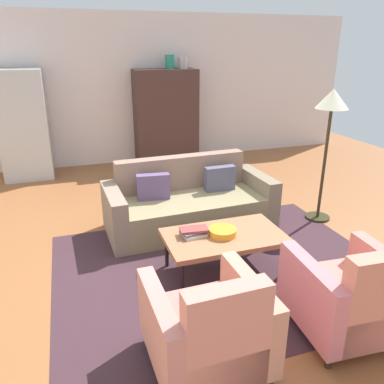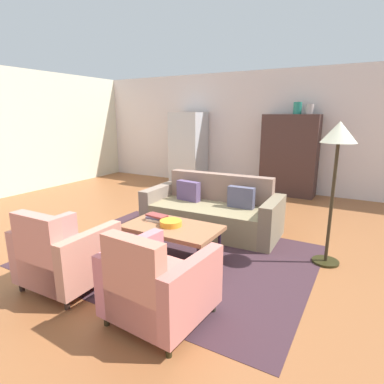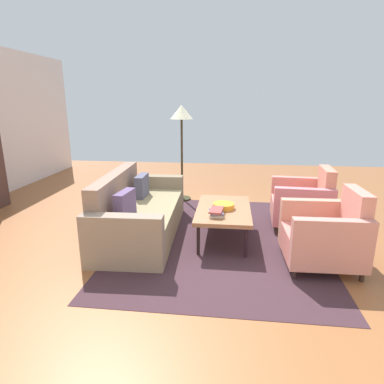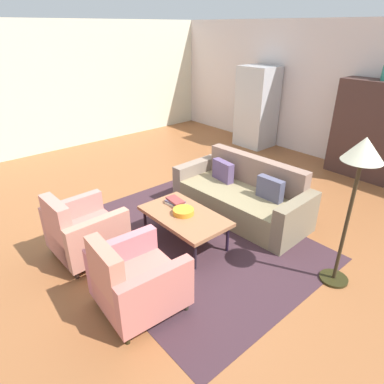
{
  "view_description": "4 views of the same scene",
  "coord_description": "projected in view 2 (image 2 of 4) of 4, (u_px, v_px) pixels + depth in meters",
  "views": [
    {
      "loc": [
        -1.16,
        -3.64,
        2.2
      ],
      "look_at": [
        0.01,
        -0.11,
        0.77
      ],
      "focal_mm": 35.67,
      "sensor_mm": 36.0,
      "label": 1
    },
    {
      "loc": [
        2.3,
        -3.64,
        1.79
      ],
      "look_at": [
        0.16,
        0.12,
        0.73
      ],
      "focal_mm": 29.58,
      "sensor_mm": 36.0,
      "label": 2
    },
    {
      "loc": [
        -3.9,
        -0.57,
        1.79
      ],
      "look_at": [
        -0.01,
        -0.1,
        0.7
      ],
      "focal_mm": 30.71,
      "sensor_mm": 36.0,
      "label": 3
    },
    {
      "loc": [
        3.19,
        -2.94,
        2.66
      ],
      "look_at": [
        0.29,
        -0.42,
        0.76
      ],
      "focal_mm": 31.5,
      "sensor_mm": 36.0,
      "label": 4
    }
  ],
  "objects": [
    {
      "name": "book_stack",
      "position": [
        157.0,
        217.0,
        4.18
      ],
      "size": [
        0.29,
        0.21,
        0.08
      ],
      "color": "beige",
      "rests_on": "coffee_table"
    },
    {
      "name": "couch",
      "position": [
        213.0,
        212.0,
        5.01
      ],
      "size": [
        2.13,
        0.98,
        0.86
      ],
      "rotation": [
        0.0,
        0.0,
        3.18
      ],
      "color": "#877957",
      "rests_on": "ground"
    },
    {
      "name": "armchair_left",
      "position": [
        63.0,
        257.0,
        3.3
      ],
      "size": [
        0.82,
        0.82,
        0.88
      ],
      "rotation": [
        0.0,
        0.0,
        0.02
      ],
      "color": "#2E1E1F",
      "rests_on": "ground"
    },
    {
      "name": "coffee_table",
      "position": [
        172.0,
        229.0,
        3.99
      ],
      "size": [
        1.2,
        0.7,
        0.43
      ],
      "color": "black",
      "rests_on": "ground"
    },
    {
      "name": "cabinet",
      "position": [
        289.0,
        156.0,
        7.08
      ],
      "size": [
        1.2,
        0.51,
        1.8
      ],
      "color": "#3F2824",
      "rests_on": "ground"
    },
    {
      "name": "vase_round",
      "position": [
        310.0,
        109.0,
        6.67
      ],
      "size": [
        0.17,
        0.17,
        0.21
      ],
      "primitive_type": "cylinder",
      "color": "#ADA09C",
      "rests_on": "cabinet"
    },
    {
      "name": "armchair_right",
      "position": [
        156.0,
        287.0,
        2.73
      ],
      "size": [
        0.85,
        0.85,
        0.88
      ],
      "rotation": [
        0.0,
        0.0,
        -0.06
      ],
      "color": "#33291F",
      "rests_on": "ground"
    },
    {
      "name": "vase_tall",
      "position": [
        298.0,
        108.0,
        6.79
      ],
      "size": [
        0.18,
        0.18,
        0.25
      ],
      "primitive_type": "cylinder",
      "color": "#227A67",
      "rests_on": "cabinet"
    },
    {
      "name": "ground_plane",
      "position": [
        178.0,
        241.0,
        4.6
      ],
      "size": [
        11.38,
        11.38,
        0.0
      ],
      "primitive_type": "plane",
      "color": "#935831"
    },
    {
      "name": "area_rug",
      "position": [
        175.0,
        255.0,
        4.12
      ],
      "size": [
        3.4,
        2.6,
        0.01
      ],
      "primitive_type": "cube",
      "color": "#3B252C",
      "rests_on": "ground"
    },
    {
      "name": "fruit_bowl",
      "position": [
        171.0,
        223.0,
        3.98
      ],
      "size": [
        0.28,
        0.28,
        0.07
      ],
      "primitive_type": "cylinder",
      "color": "orange",
      "rests_on": "coffee_table"
    },
    {
      "name": "wall_back",
      "position": [
        265.0,
        131.0,
        7.59
      ],
      "size": [
        9.49,
        0.12,
        2.8
      ],
      "primitive_type": "cube",
      "color": "silver",
      "rests_on": "ground"
    },
    {
      "name": "refrigerator",
      "position": [
        188.0,
        149.0,
        8.22
      ],
      "size": [
        0.8,
        0.73,
        1.85
      ],
      "color": "#B7BABF",
      "rests_on": "ground"
    },
    {
      "name": "floor_lamp",
      "position": [
        338.0,
        146.0,
        3.59
      ],
      "size": [
        0.4,
        0.4,
        1.72
      ],
      "color": "black",
      "rests_on": "ground"
    }
  ]
}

